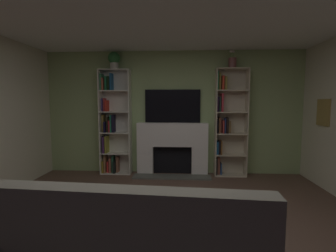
# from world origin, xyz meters

# --- Properties ---
(ground_plane) EXTENTS (6.64, 6.64, 0.00)m
(ground_plane) POSITION_xyz_m (0.00, 0.00, 0.00)
(ground_plane) COLOR brown
(wall_back_accent) EXTENTS (5.43, 0.06, 2.55)m
(wall_back_accent) POSITION_xyz_m (0.00, 2.80, 1.27)
(wall_back_accent) COLOR #9CB677
(wall_back_accent) RESTS_ON ground_plane
(fireplace) EXTENTS (1.55, 0.54, 1.07)m
(fireplace) POSITION_xyz_m (0.00, 2.64, 0.57)
(fireplace) COLOR white
(fireplace) RESTS_ON ground_plane
(tv) EXTENTS (1.14, 0.06, 0.68)m
(tv) POSITION_xyz_m (0.00, 2.74, 1.42)
(tv) COLOR black
(tv) RESTS_ON fireplace
(bookshelf_left) EXTENTS (0.63, 0.28, 2.16)m
(bookshelf_left) POSITION_xyz_m (-1.25, 2.66, 1.02)
(bookshelf_left) COLOR silver
(bookshelf_left) RESTS_ON ground_plane
(bookshelf_right) EXTENTS (0.63, 0.30, 2.16)m
(bookshelf_right) POSITION_xyz_m (1.11, 2.66, 1.09)
(bookshelf_right) COLOR beige
(bookshelf_right) RESTS_ON ground_plane
(potted_plant) EXTENTS (0.24, 0.24, 0.35)m
(potted_plant) POSITION_xyz_m (-1.18, 2.62, 2.36)
(potted_plant) COLOR beige
(potted_plant) RESTS_ON bookshelf_left
(vase_with_flowers) EXTENTS (0.16, 0.16, 0.37)m
(vase_with_flowers) POSITION_xyz_m (1.18, 2.62, 2.28)
(vase_with_flowers) COLOR brown
(vase_with_flowers) RESTS_ON bookshelf_right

